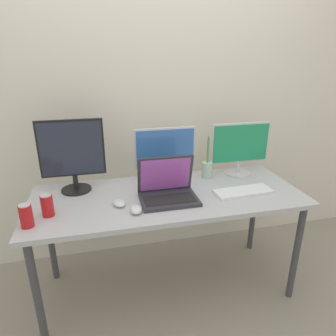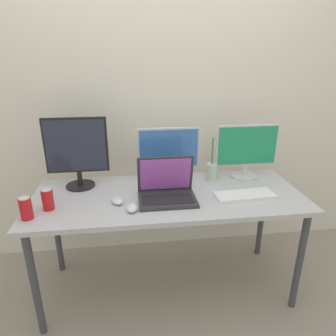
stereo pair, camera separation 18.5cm
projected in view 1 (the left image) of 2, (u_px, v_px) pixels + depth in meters
ground_plane at (168, 286)px, 2.18m from camera, size 16.00×16.00×0.00m
wall_back at (150, 94)px, 2.26m from camera, size 7.00×0.08×2.60m
work_desk at (168, 203)px, 1.94m from camera, size 1.72×0.69×0.74m
monitor_left at (72, 154)px, 1.88m from camera, size 0.40×0.19×0.47m
monitor_center at (165, 154)px, 2.06m from camera, size 0.42×0.21×0.38m
monitor_right at (240, 147)px, 2.17m from camera, size 0.44×0.19×0.39m
laptop_silver at (168, 190)px, 1.84m from camera, size 0.35×0.25×0.26m
keyboard_main at (243, 192)px, 1.93m from camera, size 0.38×0.16×0.02m
mouse_by_keyboard at (119, 203)px, 1.77m from camera, size 0.10×0.12×0.03m
mouse_by_laptop at (136, 210)px, 1.69m from camera, size 0.07×0.09×0.04m
soda_can_near_keyboard at (26, 216)px, 1.54m from camera, size 0.07×0.07×0.13m
soda_can_by_laptop at (47, 205)px, 1.64m from camera, size 0.07×0.07×0.13m
bamboo_vase at (207, 169)px, 2.15m from camera, size 0.07×0.07×0.31m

